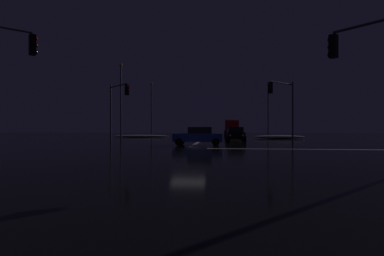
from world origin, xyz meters
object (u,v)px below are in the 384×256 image
Objects in this scene: sedan_gray at (232,132)px; streetlamp_left_near at (121,96)px; sedan_white at (236,133)px; traffic_signal_se at (376,63)px; sedan_orange at (235,132)px; sedan_blue_crossing at (198,136)px; streetlamp_right_far at (268,105)px; sedan_black at (236,134)px; traffic_signal_nw at (117,101)px; traffic_signal_ne at (284,100)px; streetlamp_left_far at (151,105)px; box_truck at (231,126)px.

streetlamp_left_near reaches higher than sedan_gray.
traffic_signal_se is (4.51, -25.97, 3.37)m from sedan_white.
sedan_blue_crossing is at bearing -101.44° from sedan_orange.
streetlamp_left_near is 1.02× the size of streetlamp_right_far.
sedan_white is at bearing 87.33° from sedan_black.
sedan_gray is (0.20, 17.61, 0.00)m from sedan_black.
traffic_signal_nw is at bearing -130.11° from streetlamp_right_far.
traffic_signal_ne reaches higher than sedan_white.
sedan_black is 21.21m from streetlamp_right_far.
sedan_orange is at bearing 78.56° from sedan_blue_crossing.
streetlamp_left_far is at bearing 171.87° from sedan_gray.
sedan_white is at bearing -89.57° from sedan_gray.
streetlamp_right_far is (1.85, 22.35, 1.16)m from traffic_signal_ne.
traffic_signal_ne is at bearing -94.72° from streetlamp_right_far.
streetlamp_left_far is at bearing 130.18° from traffic_signal_ne.
streetlamp_left_near reaches higher than traffic_signal_nw.
traffic_signal_ne is 29.27m from streetlamp_left_far.
streetlamp_left_far is (-14.62, 7.97, 4.73)m from sedan_orange.
traffic_signal_ne is 0.64× the size of streetlamp_left_near.
traffic_signal_se is 30.37m from streetlamp_left_near.
streetlamp_left_near is (-1.87, 6.37, 1.27)m from traffic_signal_nw.
traffic_signal_nw reaches higher than traffic_signal_se.
traffic_signal_nw is (-12.70, -8.76, 3.46)m from sedan_white.
traffic_signal_nw is (-12.75, -14.40, 3.46)m from sedan_orange.
box_truck is 8.49m from streetlamp_right_far.
box_truck is at bearing 83.24° from sedan_blue_crossing.
streetlamp_left_far is (-18.87, 22.35, 1.28)m from traffic_signal_ne.
traffic_signal_ne is 0.64× the size of streetlamp_left_far.
sedan_black and sedan_blue_crossing have the same top height.
streetlamp_left_near is (-10.79, 10.87, 4.73)m from sedan_blue_crossing.
box_truck is 15.64m from streetlamp_left_far.
streetlamp_left_near is (-14.50, -20.44, 3.82)m from box_truck.
traffic_signal_nw is 24.35m from traffic_signal_se.
sedan_white is 15.63m from streetlamp_right_far.
traffic_signal_ne is 19.95m from streetlamp_left_near.
traffic_signal_nw is at bearing -73.63° from streetlamp_left_near.
sedan_gray is 1.00× the size of sedan_blue_crossing.
sedan_white is (0.28, 6.07, 0.00)m from sedan_black.
sedan_blue_crossing is (-3.50, -7.19, 0.00)m from sedan_black.
traffic_signal_ne is at bearing -77.81° from sedan_gray.
sedan_white is 5.65m from sedan_orange.
sedan_orange is 19.28m from sedan_blue_crossing.
sedan_blue_crossing is 29.34m from streetlamp_left_far.
traffic_signal_ne is at bearing -63.82° from sedan_white.
sedan_orange is 0.71× the size of traffic_signal_se.
traffic_signal_nw is 22.49m from streetlamp_left_far.
streetlamp_left_near is at bearing 161.41° from traffic_signal_ne.
traffic_signal_nw is 0.64× the size of streetlamp_left_far.
sedan_gray and sedan_blue_crossing have the same top height.
streetlamp_right_far is at bearing 87.65° from traffic_signal_se.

